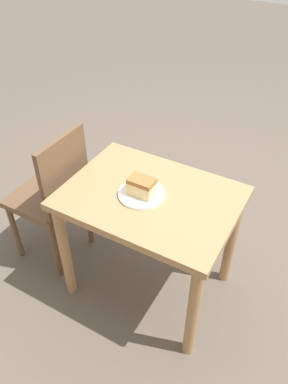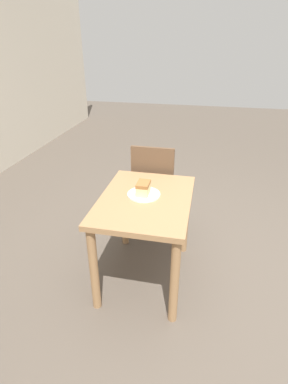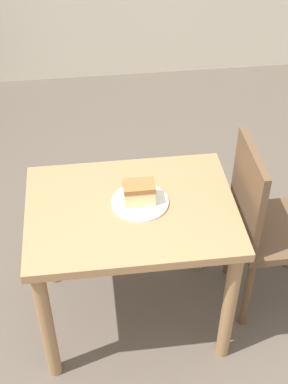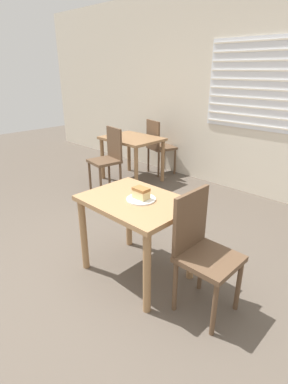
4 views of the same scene
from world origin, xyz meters
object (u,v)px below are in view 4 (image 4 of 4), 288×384
Objects in this scene: cake_slice at (141,193)px; dining_table_near at (136,213)px; plate at (141,199)px; dining_table_far at (132,145)px; chair_far_corner at (108,157)px; chair_near_window at (202,249)px; chair_far_opposite at (159,145)px.

dining_table_near is at bearing -147.53° from cake_slice.
dining_table_near is 0.14m from plate.
chair_far_corner reaches higher than dining_table_far.
chair_far_corner is 2.09m from plate.
chair_near_window is 0.65m from cake_slice.
cake_slice reaches higher than plate.
chair_far_opposite is (0.09, 0.54, -0.08)m from dining_table_far.
chair_far_opposite is at bearing 97.50° from chair_far_corner.
dining_table_far is 0.96× the size of chair_near_window.
cake_slice is (1.82, -1.63, 0.19)m from dining_table_far.
chair_near_window is at bearing -15.29° from chair_far_corner.
plate is at bearing -41.93° from dining_table_far.
dining_table_near is 6.78× the size of cake_slice.
dining_table_near reaches higher than dining_table_far.
chair_far_opposite is (-2.32, 2.14, 0.00)m from chair_near_window.
chair_far_opposite is at bearing 128.60° from plate.
chair_far_corner is 3.86× the size of plate.
dining_table_far is 0.96× the size of chair_far_corner.
chair_far_corner is at bearing 103.84° from chair_far_opposite.
chair_far_corner is 7.14× the size of cake_slice.
chair_far_opposite is at bearing 128.59° from cake_slice.
dining_table_far is at bearing 138.08° from cake_slice.
dining_table_near is 0.63m from chair_near_window.
plate is at bearing 92.62° from chair_near_window.
chair_near_window is 0.63m from plate.
chair_near_window is at bearing 152.83° from chair_far_opposite.
chair_near_window reaches higher than dining_table_far.
plate is (0.04, 0.02, 0.13)m from dining_table_near.
dining_table_near is at bearing 94.28° from chair_near_window.
chair_far_opposite is 2.78m from plate.
chair_near_window is 3.86× the size of plate.
chair_near_window reaches higher than cake_slice.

